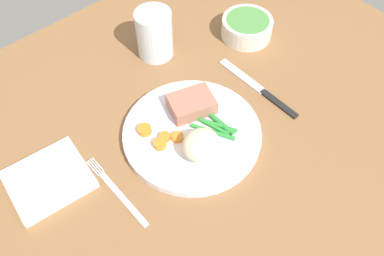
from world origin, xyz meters
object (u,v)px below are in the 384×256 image
Objects in this scene: dinner_plate at (192,134)px; water_glass at (155,37)px; meat_portion at (192,104)px; fork at (117,192)px; salad_bowl at (247,27)px; knife at (259,89)px; napkin at (49,179)px.

dinner_plate is 2.43× the size of water_glass.
water_glass reaches higher than meat_portion.
water_glass is (26.16, 22.20, 4.24)cm from fork.
water_glass is at bearing 154.44° from salad_bowl.
knife is at bearing -68.24° from water_glass.
fork is at bearing -163.57° from salad_bowl.
dinner_plate is 5.73cm from meat_portion.
dinner_plate and napkin have the same top height.
fork is at bearing -168.32° from meat_portion.
fork is at bearing -175.90° from knife.
knife is at bearing -12.33° from napkin.
salad_bowl is at bearing 17.72° from fork.
fork is 0.81× the size of knife.
fork is 1.27× the size of napkin.
fork is 35.04cm from knife.
fork is at bearing -139.68° from water_glass.
knife is 16.68cm from salad_bowl.
fork is at bearing -179.14° from dinner_plate.
napkin is (-7.46, 9.26, 0.59)cm from fork.
salad_bowl is at bearing 57.55° from knife.
meat_portion reaches higher than napkin.
water_glass is 20.86cm from salad_bowl.
fork is 11.90cm from napkin.
napkin is (-42.50, 9.29, 0.59)cm from knife.
dinner_plate is at bearing -176.77° from knife.
fork is 46.86cm from salad_bowl.
napkin is (-33.62, -12.94, -3.65)cm from water_glass.
meat_portion is 0.40× the size of knife.
fork is 1.59× the size of water_glass.
dinner_plate is 3.10× the size of meat_portion.
napkin is (-52.35, -3.98, -1.67)cm from salad_bowl.
meat_portion is 0.78× the size of water_glass.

